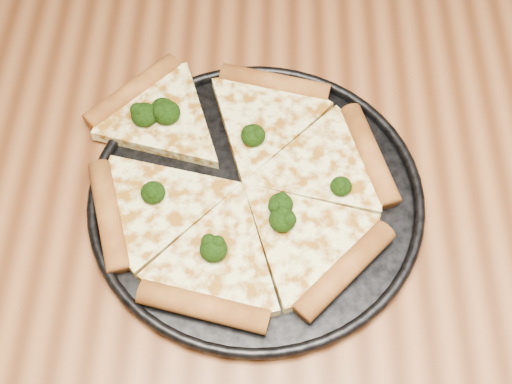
{
  "coord_description": "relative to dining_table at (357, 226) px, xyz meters",
  "views": [
    {
      "loc": [
        -0.11,
        -0.38,
        1.35
      ],
      "look_at": [
        -0.12,
        -0.02,
        0.77
      ],
      "focal_mm": 48.51,
      "sensor_mm": 36.0,
      "label": 1
    }
  ],
  "objects": [
    {
      "name": "pizza_pan",
      "position": [
        -0.12,
        -0.02,
        0.1
      ],
      "size": [
        0.34,
        0.34,
        0.02
      ],
      "color": "black",
      "rests_on": "dining_table"
    },
    {
      "name": "dining_table",
      "position": [
        0.0,
        0.0,
        0.0
      ],
      "size": [
        1.2,
        0.9,
        0.75
      ],
      "color": "brown",
      "rests_on": "ground"
    },
    {
      "name": "pizza",
      "position": [
        -0.13,
        -0.01,
        0.11
      ],
      "size": [
        0.33,
        0.33,
        0.02
      ],
      "rotation": [
        0.0,
        0.0,
        -0.23
      ],
      "color": "#FFF39C",
      "rests_on": "pizza_pan"
    },
    {
      "name": "broccoli_florets",
      "position": [
        -0.16,
        0.01,
        0.12
      ],
      "size": [
        0.23,
        0.19,
        0.02
      ],
      "color": "black",
      "rests_on": "pizza"
    }
  ]
}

